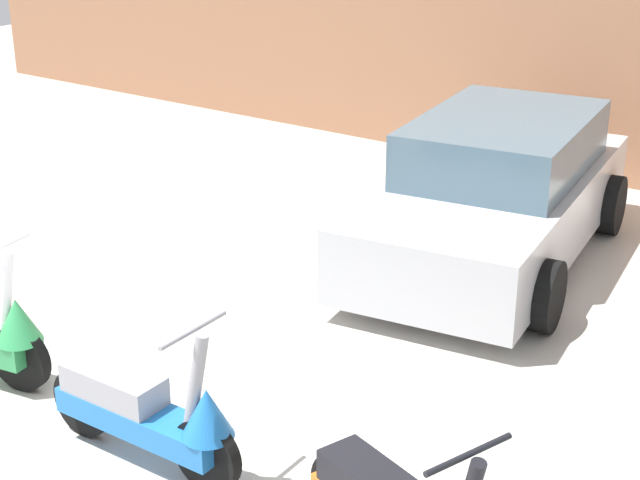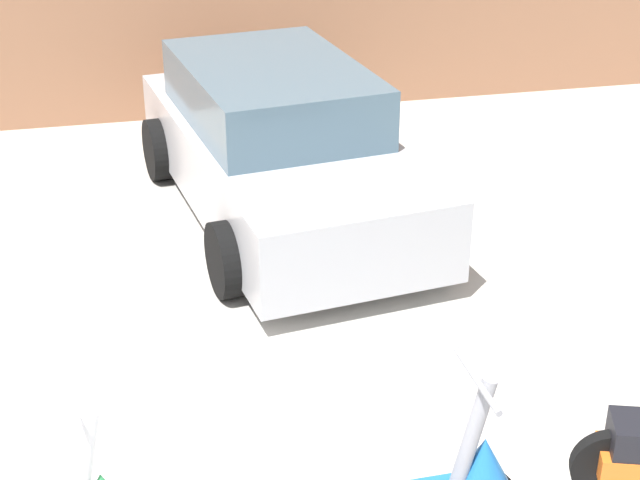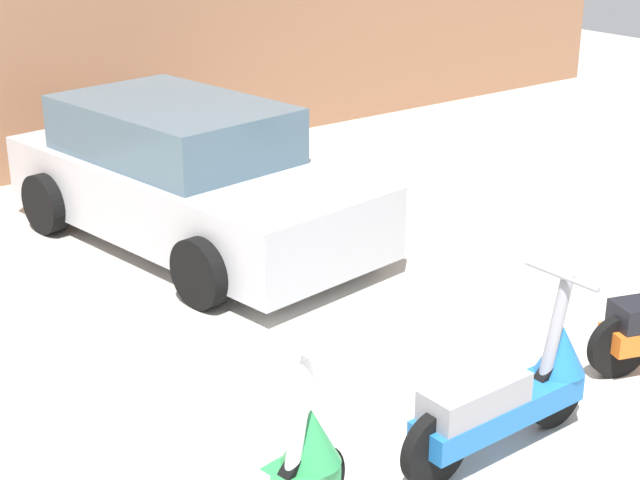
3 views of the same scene
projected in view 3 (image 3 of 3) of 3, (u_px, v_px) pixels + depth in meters
scooter_front_right at (508, 394)px, 5.99m from camera, size 1.55×0.56×1.08m
car_rear_left at (187, 177)px, 9.27m from camera, size 2.31×4.13×1.34m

